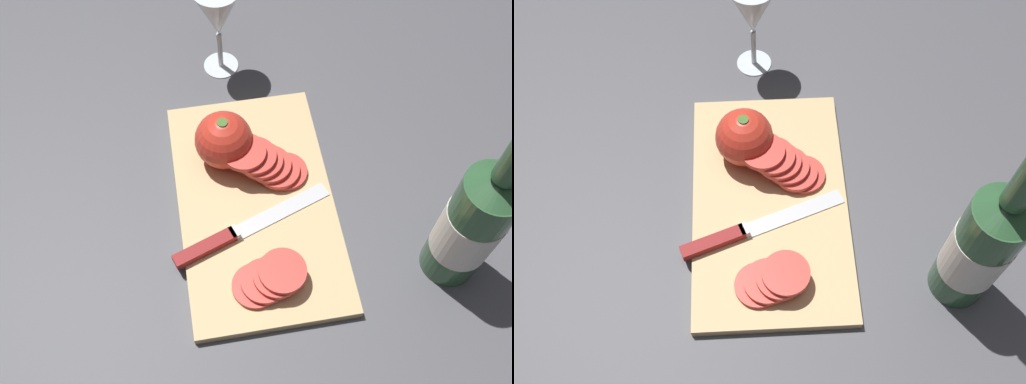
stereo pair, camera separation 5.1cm
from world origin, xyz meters
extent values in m
plane|color=#4C4C51|center=(0.00, 0.00, 0.00)|extent=(3.00, 3.00, 0.00)
cube|color=tan|center=(0.04, -0.01, 0.01)|extent=(0.39, 0.23, 0.02)
cylinder|color=#2D5633|center=(0.18, 0.25, 0.11)|extent=(0.08, 0.08, 0.22)
cone|color=#2D5633|center=(0.18, 0.25, 0.23)|extent=(0.07, 0.07, 0.02)
cylinder|color=white|center=(0.18, 0.25, 0.10)|extent=(0.08, 0.08, 0.09)
cylinder|color=silver|center=(-0.25, -0.02, 0.00)|extent=(0.06, 0.06, 0.00)
cylinder|color=silver|center=(-0.25, -0.02, 0.04)|extent=(0.01, 0.01, 0.07)
cone|color=silver|center=(-0.25, -0.02, 0.12)|extent=(0.08, 0.08, 0.09)
cone|color=#DBCC84|center=(-0.25, -0.02, 0.09)|extent=(0.02, 0.02, 0.03)
sphere|color=red|center=(-0.05, -0.04, 0.06)|extent=(0.09, 0.09, 0.09)
cylinder|color=#47702D|center=(-0.05, -0.04, 0.10)|extent=(0.02, 0.02, 0.01)
cube|color=silver|center=(0.07, 0.03, 0.02)|extent=(0.08, 0.16, 0.00)
cube|color=silver|center=(0.09, -0.05, 0.02)|extent=(0.02, 0.02, 0.01)
cube|color=maroon|center=(0.11, -0.09, 0.02)|extent=(0.05, 0.10, 0.01)
cylinder|color=#D63D33|center=(0.18, -0.03, 0.02)|extent=(0.07, 0.07, 0.01)
cylinder|color=#D63D33|center=(0.18, -0.02, 0.03)|extent=(0.07, 0.07, 0.01)
cylinder|color=#D63D33|center=(0.17, 0.00, 0.04)|extent=(0.07, 0.07, 0.01)
cylinder|color=#D63D33|center=(0.17, 0.01, 0.05)|extent=(0.07, 0.07, 0.01)
cylinder|color=#D63D33|center=(0.00, 0.05, 0.02)|extent=(0.07, 0.07, 0.01)
cylinder|color=#D63D33|center=(0.00, 0.03, 0.03)|extent=(0.07, 0.07, 0.01)
cylinder|color=#D63D33|center=(-0.01, 0.02, 0.04)|extent=(0.07, 0.07, 0.01)
cylinder|color=#D63D33|center=(-0.01, 0.01, 0.05)|extent=(0.07, 0.07, 0.01)
cylinder|color=#D63D33|center=(-0.02, 0.00, 0.05)|extent=(0.07, 0.07, 0.01)
cylinder|color=#D63D33|center=(-0.02, -0.02, 0.06)|extent=(0.07, 0.07, 0.01)
camera|label=1|loc=(0.48, -0.08, 0.81)|focal=42.00mm
camera|label=2|loc=(0.48, -0.03, 0.81)|focal=42.00mm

